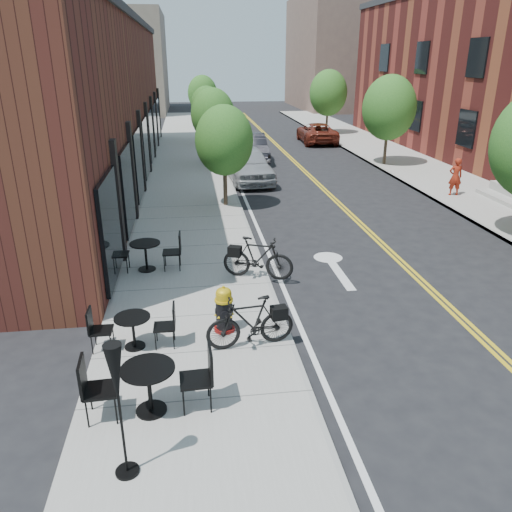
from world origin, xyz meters
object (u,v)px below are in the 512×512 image
parked_car_far (317,133)px  pedestrian (455,177)px  parked_car_a (248,164)px  bistro_set_a (149,383)px  patio_umbrella (117,384)px  bistro_set_c (146,252)px  fire_hydrant (224,310)px  bicycle_left (250,322)px  parked_car_c (225,128)px  bicycle_right (258,258)px  bistro_set_b (133,327)px  parked_car_b (251,148)px

parked_car_far → pedestrian: size_ratio=3.13×
parked_car_a → pedestrian: 9.20m
bistro_set_a → patio_umbrella: (-0.25, -1.28, 0.94)m
bistro_set_c → pedestrian: (12.24, 6.41, 0.27)m
bistro_set_c → parked_car_a: size_ratio=0.39×
fire_hydrant → bistro_set_c: bearing=117.2°
fire_hydrant → bicycle_left: 0.84m
parked_car_c → bicycle_right: bearing=-100.4°
bistro_set_b → bicycle_left: bearing=-5.7°
bicycle_left → bistro_set_c: 4.81m
bicycle_right → bistro_set_c: (-2.93, 0.94, -0.05)m
parked_car_b → parked_car_c: parked_car_b is taller
bistro_set_a → bicycle_left: bearing=40.8°
bistro_set_b → bistro_set_c: bistro_set_c is taller
patio_umbrella → pedestrian: patio_umbrella is taller
patio_umbrella → parked_car_a: patio_umbrella is taller
bistro_set_c → parked_car_c: (4.03, 25.18, 0.03)m
bicycle_right → bistro_set_a: 5.60m
bicycle_right → bistro_set_c: bearing=93.0°
bicycle_left → patio_umbrella: (-2.11, -3.04, 0.95)m
parked_car_a → parked_car_c: (0.00, 14.62, -0.16)m
patio_umbrella → parked_car_c: size_ratio=0.45×
fire_hydrant → bicycle_right: bearing=66.8°
bistro_set_a → patio_umbrella: patio_umbrella is taller
parked_car_a → parked_car_far: size_ratio=0.99×
bicycle_left → parked_car_far: parked_car_far is taller
parked_car_b → pedestrian: 11.83m
bistro_set_a → parked_car_c: (3.55, 31.16, -0.01)m
bistro_set_c → parked_car_b: 16.36m
patio_umbrella → bistro_set_a: bearing=78.7°
bistro_set_c → parked_car_c: bearing=82.3°
bistro_set_b → parked_car_far: (10.09, 25.43, 0.11)m
bistro_set_b → pedestrian: pedestrian is taller
parked_car_far → bicycle_right: bearing=74.7°
parked_car_a → parked_car_b: bearing=76.5°
bistro_set_c → patio_umbrella: size_ratio=0.91×
parked_car_b → bistro_set_a: bearing=-101.6°
bicycle_left → parked_car_far: 26.84m
patio_umbrella → parked_car_far: 30.40m
parked_car_c → pedestrian: (8.21, -18.77, 0.24)m
bistro_set_a → bistro_set_b: bearing=99.6°
parked_car_b → parked_car_a: bearing=-99.1°
parked_car_far → parked_car_a: bearing=63.3°
patio_umbrella → parked_car_a: (3.81, 17.81, -0.78)m
bistro_set_a → parked_car_b: 22.04m
bicycle_left → pedestrian: 14.53m
patio_umbrella → pedestrian: size_ratio=1.33×
bistro_set_c → bicycle_right: bearing=-16.5°
bicycle_left → parked_car_a: (1.70, 14.77, 0.16)m
bicycle_right → parked_car_far: 23.54m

